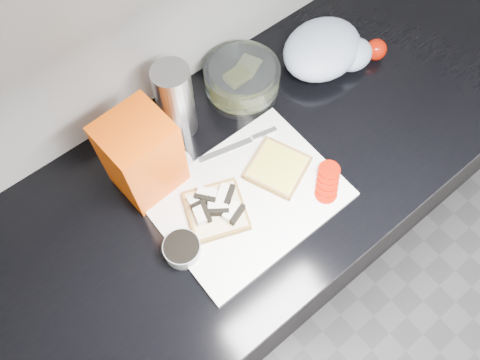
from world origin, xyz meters
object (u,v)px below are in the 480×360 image
object	(u,v)px
cutting_board	(248,198)
bread_bag	(142,156)
glass_bowl	(242,80)
steel_canister	(176,101)

from	to	relation	value
cutting_board	bread_bag	size ratio (longest dim) A/B	1.87
glass_bowl	bread_bag	size ratio (longest dim) A/B	0.88
cutting_board	steel_canister	size ratio (longest dim) A/B	1.98
steel_canister	glass_bowl	bearing A→B (deg)	-1.96
steel_canister	cutting_board	bearing A→B (deg)	-89.06
cutting_board	steel_canister	world-z (taller)	steel_canister
cutting_board	steel_canister	xyz separation A→B (m)	(-0.00, 0.26, 0.09)
cutting_board	glass_bowl	xyz separation A→B (m)	(0.18, 0.25, 0.03)
glass_bowl	steel_canister	size ratio (longest dim) A/B	0.93
cutting_board	glass_bowl	size ratio (longest dim) A/B	2.13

